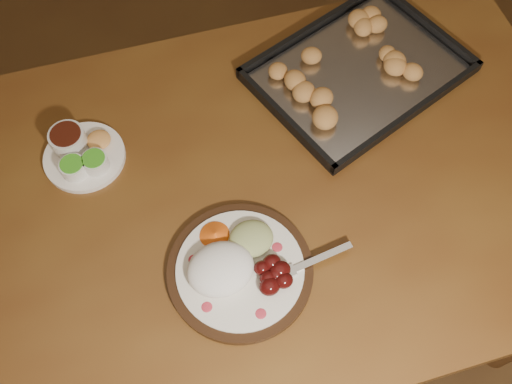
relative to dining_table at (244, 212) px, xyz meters
name	(u,v)px	position (x,y,z in m)	size (l,w,h in m)	color
ground	(257,368)	(-0.04, -0.21, -0.65)	(4.00, 4.00, 0.00)	brown
dining_table	(244,212)	(0.00, 0.00, 0.00)	(1.55, 0.98, 0.75)	brown
dinner_plate	(238,267)	(-0.06, -0.16, 0.12)	(0.36, 0.28, 0.06)	black
condiment_saucer	(81,153)	(-0.29, 0.19, 0.12)	(0.17, 0.17, 0.06)	white
baking_tray	(359,70)	(0.35, 0.20, 0.11)	(0.54, 0.46, 0.05)	black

